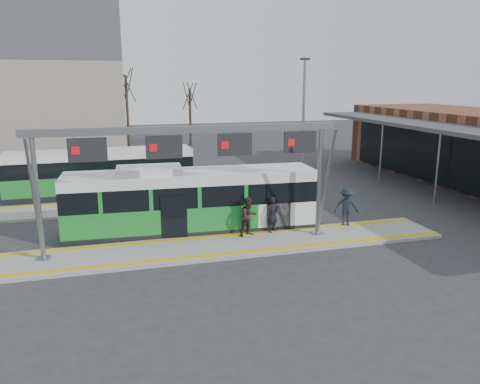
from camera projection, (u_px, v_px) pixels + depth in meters
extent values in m
plane|color=#2D2D30|center=(204.00, 250.00, 20.31)|extent=(120.00, 120.00, 0.00)
cube|color=gray|center=(203.00, 248.00, 20.30)|extent=(22.00, 3.00, 0.15)
cube|color=gray|center=(108.00, 207.00, 26.75)|extent=(20.00, 3.00, 0.15)
cube|color=gold|center=(199.00, 238.00, 21.35)|extent=(22.00, 0.35, 0.02)
cube|color=gold|center=(209.00, 255.00, 19.20)|extent=(22.00, 0.35, 0.02)
cube|color=gold|center=(108.00, 201.00, 27.81)|extent=(20.00, 0.35, 0.02)
cylinder|color=slate|center=(38.00, 198.00, 18.28)|extent=(0.20, 0.20, 5.05)
cube|color=slate|center=(44.00, 258.00, 18.86)|extent=(0.50, 0.50, 0.06)
cylinder|color=slate|center=(35.00, 203.00, 17.62)|extent=(0.12, 1.46, 4.90)
cylinder|color=slate|center=(319.00, 181.00, 21.40)|extent=(0.20, 0.20, 5.05)
cube|color=slate|center=(317.00, 233.00, 21.98)|extent=(0.50, 0.50, 0.06)
cylinder|color=slate|center=(326.00, 184.00, 20.75)|extent=(0.12, 1.46, 4.90)
cube|color=slate|center=(188.00, 129.00, 19.25)|extent=(13.00, 0.25, 0.30)
cube|color=black|center=(87.00, 150.00, 18.37)|extent=(1.50, 0.12, 0.95)
cube|color=#BB0B12|center=(75.00, 151.00, 18.19)|extent=(0.32, 0.02, 0.32)
cube|color=black|center=(164.00, 147.00, 19.15)|extent=(1.50, 0.12, 0.95)
cube|color=#BB0B12|center=(153.00, 148.00, 18.97)|extent=(0.32, 0.02, 0.32)
cube|color=black|center=(235.00, 145.00, 19.94)|extent=(1.50, 0.12, 0.95)
cube|color=#BB0B12|center=(225.00, 145.00, 19.75)|extent=(0.32, 0.02, 0.32)
cube|color=black|center=(300.00, 142.00, 20.72)|extent=(1.50, 0.12, 0.95)
cube|color=#BB0B12|center=(291.00, 143.00, 20.53)|extent=(0.32, 0.02, 0.32)
cube|color=black|center=(480.00, 168.00, 28.23)|extent=(0.15, 28.00, 3.60)
cube|color=#3F3F42|center=(466.00, 131.00, 27.35)|extent=(4.00, 30.00, 0.25)
cylinder|color=slate|center=(438.00, 168.00, 27.41)|extent=(0.14, 0.14, 4.30)
cylinder|color=slate|center=(381.00, 153.00, 33.03)|extent=(0.14, 0.14, 4.30)
cube|color=gray|center=(1.00, 62.00, 48.30)|extent=(24.00, 12.00, 18.00)
cube|color=black|center=(193.00, 228.00, 22.78)|extent=(11.98, 3.13, 0.35)
cube|color=#1C822D|center=(193.00, 213.00, 22.61)|extent=(11.98, 3.13, 1.14)
cube|color=black|center=(192.00, 192.00, 22.36)|extent=(11.98, 3.06, 0.99)
cube|color=white|center=(192.00, 176.00, 22.19)|extent=(11.98, 3.13, 0.49)
cube|color=orange|center=(309.00, 173.00, 23.46)|extent=(0.14, 1.77, 0.28)
cube|color=white|center=(149.00, 170.00, 21.68)|extent=(3.05, 1.92, 0.30)
cylinder|color=black|center=(103.00, 234.00, 20.77)|extent=(1.00, 0.35, 0.99)
cylinder|color=black|center=(106.00, 220.00, 22.88)|extent=(1.00, 0.35, 0.99)
cylinder|color=black|center=(270.00, 223.00, 22.40)|extent=(1.00, 0.35, 0.99)
cylinder|color=black|center=(258.00, 211.00, 24.51)|extent=(1.00, 0.35, 0.99)
cube|color=black|center=(103.00, 192.00, 30.14)|extent=(11.52, 2.76, 0.33)
cube|color=#1C822D|center=(102.00, 181.00, 29.97)|extent=(11.52, 2.76, 1.10)
cube|color=black|center=(101.00, 165.00, 29.73)|extent=(11.51, 2.68, 0.95)
cube|color=white|center=(100.00, 154.00, 29.56)|extent=(11.52, 2.76, 0.48)
cylinder|color=black|center=(33.00, 195.00, 27.93)|extent=(0.96, 0.31, 0.95)
cylinder|color=black|center=(37.00, 188.00, 29.91)|extent=(0.96, 0.31, 0.95)
cylinder|color=black|center=(158.00, 187.00, 30.06)|extent=(0.96, 0.31, 0.95)
cylinder|color=black|center=(154.00, 180.00, 32.04)|extent=(0.96, 0.31, 0.95)
imported|color=black|center=(273.00, 214.00, 22.04)|extent=(0.74, 0.63, 1.71)
imported|color=#2E1F1E|center=(249.00, 217.00, 21.51)|extent=(1.08, 0.98, 1.81)
imported|color=black|center=(347.00, 207.00, 23.01)|extent=(1.40, 1.10, 1.91)
cylinder|color=#382B21|center=(127.00, 112.00, 49.26)|extent=(0.28, 0.28, 7.70)
cylinder|color=#382B21|center=(190.00, 117.00, 51.94)|extent=(0.28, 0.28, 6.30)
cylinder|color=slate|center=(303.00, 134.00, 27.01)|extent=(0.16, 0.16, 8.32)
cube|color=black|center=(305.00, 59.00, 26.04)|extent=(0.50, 0.25, 0.12)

